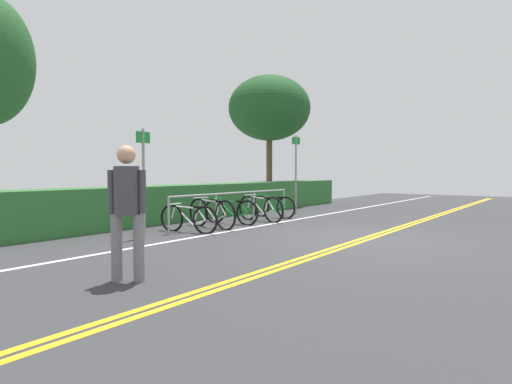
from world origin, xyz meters
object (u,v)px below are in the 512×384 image
Objects in this scene: bicycle_3 at (260,208)px; sign_post_far at (296,167)px; bicycle_4 at (273,207)px; bike_rack at (236,200)px; tree_mid at (269,109)px; bicycle_0 at (188,219)px; sign_post_near at (143,172)px; bicycle_1 at (212,213)px; pedestrian at (127,203)px; bicycle_2 at (231,211)px.

sign_post_far is at bearing 6.02° from bicycle_3.
bike_rack is at bearing -176.66° from bicycle_4.
tree_mid is at bearing 32.63° from bicycle_3.
bicycle_4 is at bearing 179.72° from sign_post_far.
bicycle_0 is 0.69× the size of sign_post_near.
bike_rack is at bearing 1.09° from bicycle_1.
bicycle_3 reaches higher than bicycle_4.
bicycle_1 is (-0.98, -0.02, -0.27)m from bike_rack.
bike_rack is 2.75× the size of pedestrian.
bicycle_3 is at bearing -8.54° from bike_rack.
bicycle_4 is 1.79m from sign_post_far.
bicycle_0 is 0.92× the size of bicycle_2.
bicycle_3 is 4.02m from sign_post_near.
bicycle_2 is at bearing 179.65° from sign_post_far.
tree_mid reaches higher than sign_post_near.
bicycle_0 is at bearing -172.99° from bicycle_1.
bicycle_2 is 7.80m from tree_mid.
tree_mid reaches higher than bicycle_2.
bicycle_1 is 1.03× the size of bicycle_3.
tree_mid is (11.50, 5.84, 3.07)m from pedestrian.
sign_post_near is 0.89× the size of sign_post_far.
pedestrian reaches higher than bicycle_1.
bicycle_1 is 0.70× the size of sign_post_far.
bicycle_0 is 3.82m from bicycle_4.
bike_rack is at bearing -178.13° from sign_post_far.
pedestrian is at bearing -144.21° from bicycle_0.
bicycle_0 is at bearing -176.35° from bicycle_4.
bicycle_0 is 0.29× the size of tree_mid.
tree_mid is at bearing 36.29° from bicycle_4.
bicycle_4 is 6.36m from tree_mid.
sign_post_near is 9.89m from tree_mid.
bicycle_3 is 2.61m from sign_post_far.
pedestrian is at bearing -153.71° from bike_rack.
bicycle_0 is 5.28m from sign_post_far.
bicycle_3 is at bearing -3.60° from bicycle_1.
bicycle_2 is (-0.07, 0.13, -0.31)m from bike_rack.
sign_post_near is (-1.97, 0.14, 1.02)m from bicycle_1.
bicycle_0 is 0.62× the size of sign_post_far.
pedestrian is (-4.45, -2.66, 0.64)m from bicycle_1.
pedestrian is (-5.36, -2.81, 0.67)m from bicycle_2.
bicycle_1 reaches higher than bicycle_4.
bicycle_1 is 1.04× the size of bicycle_2.
bicycle_1 reaches higher than bicycle_2.
tree_mid is (2.83, 3.05, 2.53)m from sign_post_far.
pedestrian reaches higher than bicycle_2.
bicycle_3 reaches higher than bicycle_0.
bicycle_0 is 0.92× the size of pedestrian.
sign_post_near is at bearing -179.87° from bicycle_2.
sign_post_far is (2.32, 0.24, 1.18)m from bicycle_3.
tree_mid is (4.15, 3.05, 3.74)m from bicycle_4.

